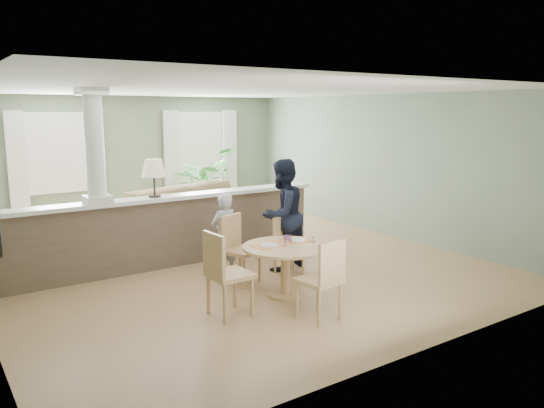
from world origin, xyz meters
TOP-DOWN VIEW (x-y plane):
  - ground at (0.00, 0.00)m, footprint 8.00×8.00m
  - room_shell at (-0.03, 0.63)m, footprint 7.02×8.02m
  - pony_wall at (-0.99, 0.20)m, footprint 5.32×0.38m
  - sofa at (0.48, 1.92)m, footprint 3.42×2.15m
  - houseplant at (1.32, 3.20)m, footprint 1.89×1.86m
  - dining_table at (-0.14, -1.91)m, footprint 1.12×1.12m
  - chair_far_boy at (-0.37, -1.08)m, footprint 0.55×0.55m
  - chair_far_man at (0.46, -1.12)m, footprint 0.43×0.43m
  - chair_near at (-0.28, -2.85)m, footprint 0.49×0.49m
  - chair_side at (-1.15, -2.09)m, footprint 0.48×0.48m
  - child_person at (-0.39, -0.72)m, footprint 0.49×0.36m
  - man_person at (0.52, -0.90)m, footprint 0.97×0.85m

SIDE VIEW (x-z plane):
  - ground at x=0.00m, z-range 0.00..0.00m
  - chair_far_man at x=0.46m, z-range 0.04..0.88m
  - sofa at x=0.48m, z-range 0.00..0.93m
  - chair_far_boy at x=-0.37m, z-range 0.05..1.01m
  - chair_near at x=-0.28m, z-range 0.05..1.02m
  - dining_table at x=-0.14m, z-range 0.15..0.92m
  - chair_side at x=-1.15m, z-range 0.05..1.08m
  - child_person at x=-0.39m, z-range 0.00..1.23m
  - pony_wall at x=-0.99m, z-range -0.64..2.06m
  - houseplant at x=1.32m, z-range 0.00..1.58m
  - man_person at x=0.52m, z-range 0.00..1.68m
  - room_shell at x=-0.03m, z-range 0.46..3.17m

